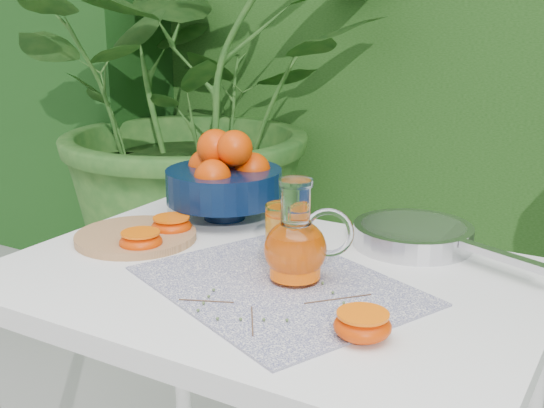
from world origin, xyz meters
The scene contains 10 objects.
potted_plant_left centered at (-1.14, 1.20, 0.87)m, with size 1.73×1.73×1.73m, color #21531C.
white_table centered at (-0.06, -0.08, 0.67)m, with size 1.00×0.70×0.75m.
placemat centered at (-0.02, -0.12, 0.75)m, with size 0.48×0.37×0.00m, color #0D114B.
cutting_board centered at (-0.40, -0.06, 0.76)m, with size 0.26×0.26×0.02m, color #AA7A4C.
fruit_bowl centered at (-0.33, 0.18, 0.85)m, with size 0.32×0.32×0.21m.
juice_pitcher centered at (0.00, -0.08, 0.82)m, with size 0.17×0.15×0.19m.
juice_tumbler centered at (-0.06, -0.01, 0.81)m, with size 0.08×0.08×0.11m.
saute_pan centered at (0.12, 0.21, 0.78)m, with size 0.45×0.32×0.05m.
orange_halves centered at (-0.17, -0.11, 0.77)m, with size 0.65×0.33×0.04m.
thyme_sprigs centered at (0.02, -0.21, 0.76)m, with size 0.28×0.23×0.01m.
Camera 1 is at (0.54, -1.10, 1.23)m, focal length 45.00 mm.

